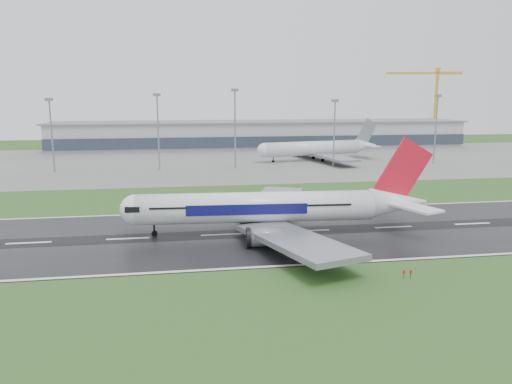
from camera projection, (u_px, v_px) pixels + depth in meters
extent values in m
plane|color=#264E1C|center=(393.00, 227.00, 112.56)|extent=(520.00, 520.00, 0.00)
cube|color=black|center=(393.00, 227.00, 112.55)|extent=(400.00, 45.00, 0.10)
cube|color=slate|center=(282.00, 160.00, 233.73)|extent=(400.00, 130.00, 0.08)
cube|color=#989AA3|center=(261.00, 135.00, 290.46)|extent=(240.00, 36.00, 15.00)
cylinder|color=gray|center=(52.00, 137.00, 191.78)|extent=(0.64, 0.64, 28.25)
cylinder|color=gray|center=(158.00, 134.00, 197.92)|extent=(0.64, 0.64, 30.06)
cylinder|color=gray|center=(235.00, 131.00, 202.54)|extent=(0.64, 0.64, 32.02)
cylinder|color=gray|center=(334.00, 135.00, 209.53)|extent=(0.64, 0.64, 27.64)
cylinder|color=gray|center=(436.00, 131.00, 216.51)|extent=(0.64, 0.64, 29.68)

